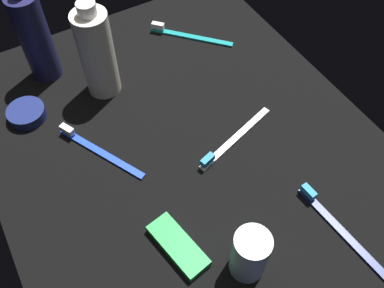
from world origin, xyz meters
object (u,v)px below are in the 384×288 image
(deodorant_stick, at_px, (250,254))
(snack_bar_green, at_px, (178,246))
(cream_tin_right, at_px, (27,113))
(toothbrush_navy, at_px, (337,225))
(bodywash_bottle, at_px, (97,53))
(lotion_bottle, at_px, (35,37))
(toothbrush_white, at_px, (232,140))
(toothbrush_blue, at_px, (96,149))
(toothbrush_teal, at_px, (186,35))

(deodorant_stick, bearing_deg, snack_bar_green, 44.38)
(cream_tin_right, bearing_deg, snack_bar_green, -162.01)
(toothbrush_navy, distance_m, cream_tin_right, 0.56)
(bodywash_bottle, distance_m, toothbrush_navy, 0.49)
(lotion_bottle, distance_m, deodorant_stick, 0.54)
(toothbrush_white, relative_size, snack_bar_green, 1.69)
(snack_bar_green, bearing_deg, cream_tin_right, 7.54)
(lotion_bottle, xyz_separation_m, toothbrush_blue, (-0.22, -0.01, -0.08))
(toothbrush_teal, height_order, toothbrush_navy, same)
(bodywash_bottle, distance_m, snack_bar_green, 0.37)
(toothbrush_white, bearing_deg, cream_tin_right, 51.08)
(lotion_bottle, xyz_separation_m, snack_bar_green, (-0.45, -0.05, -0.08))
(bodywash_bottle, distance_m, toothbrush_teal, 0.23)
(deodorant_stick, distance_m, cream_tin_right, 0.47)
(toothbrush_navy, bearing_deg, bodywash_bottle, 23.18)
(toothbrush_navy, bearing_deg, lotion_bottle, 26.85)
(deodorant_stick, bearing_deg, toothbrush_blue, 20.05)
(bodywash_bottle, relative_size, cream_tin_right, 2.82)
(toothbrush_navy, height_order, cream_tin_right, same)
(toothbrush_blue, xyz_separation_m, toothbrush_white, (-0.10, -0.21, 0.00))
(toothbrush_white, xyz_separation_m, cream_tin_right, (0.24, 0.29, 0.00))
(bodywash_bottle, relative_size, toothbrush_blue, 1.16)
(bodywash_bottle, height_order, snack_bar_green, bodywash_bottle)
(bodywash_bottle, relative_size, snack_bar_green, 1.84)
(deodorant_stick, xyz_separation_m, toothbrush_teal, (0.48, -0.17, -0.04))
(toothbrush_white, bearing_deg, lotion_bottle, 34.23)
(deodorant_stick, height_order, cream_tin_right, deodorant_stick)
(lotion_bottle, relative_size, toothbrush_navy, 1.13)
(toothbrush_teal, distance_m, toothbrush_white, 0.29)
(toothbrush_white, xyz_separation_m, snack_bar_green, (-0.12, 0.17, 0.00))
(toothbrush_blue, relative_size, toothbrush_teal, 1.19)
(toothbrush_blue, xyz_separation_m, toothbrush_navy, (-0.32, -0.26, 0.00))
(toothbrush_navy, height_order, snack_bar_green, toothbrush_navy)
(toothbrush_white, distance_m, snack_bar_green, 0.21)
(bodywash_bottle, xyz_separation_m, toothbrush_blue, (-0.13, 0.07, -0.08))
(toothbrush_blue, relative_size, snack_bar_green, 1.59)
(deodorant_stick, bearing_deg, toothbrush_white, -27.58)
(lotion_bottle, height_order, toothbrush_white, lotion_bottle)
(toothbrush_blue, bearing_deg, deodorant_stick, -159.95)
(toothbrush_blue, xyz_separation_m, snack_bar_green, (-0.22, -0.04, 0.00))
(toothbrush_teal, relative_size, snack_bar_green, 1.33)
(toothbrush_white, bearing_deg, bodywash_bottle, 30.98)
(toothbrush_blue, height_order, toothbrush_navy, same)
(bodywash_bottle, bearing_deg, deodorant_stick, -175.07)
(toothbrush_blue, distance_m, snack_bar_green, 0.23)
(toothbrush_blue, bearing_deg, cream_tin_right, 30.81)
(deodorant_stick, xyz_separation_m, toothbrush_white, (0.20, -0.10, -0.04))
(bodywash_bottle, xyz_separation_m, cream_tin_right, (0.00, 0.15, -0.08))
(bodywash_bottle, xyz_separation_m, toothbrush_white, (-0.23, -0.14, -0.08))
(bodywash_bottle, bearing_deg, cream_tin_right, 89.15)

